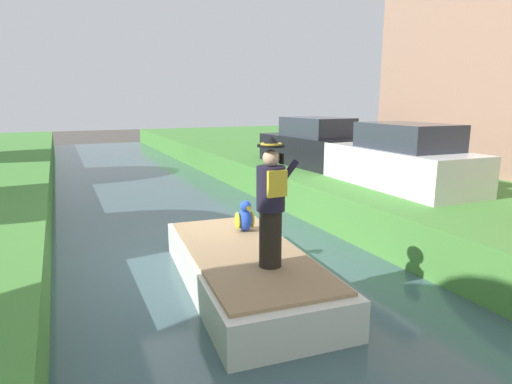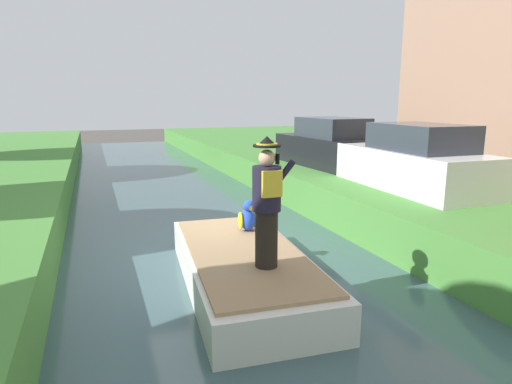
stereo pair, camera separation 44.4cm
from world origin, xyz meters
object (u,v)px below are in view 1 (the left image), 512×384
Objects in this scene: boat at (245,269)px; person_pirate at (271,203)px; parked_car_white at (401,160)px; parrot_plush at (245,218)px; parked_car_dark at (314,145)px.

boat is 1.45m from person_pirate.
parked_car_white is at bearing 26.59° from person_pirate.
parked_car_dark reaches higher than parrot_plush.
parrot_plush is 4.56m from parked_car_white.
boat is 1.07× the size of parked_car_white.
boat is at bearing -130.08° from parked_car_dark.
parked_car_white reaches higher than boat.
person_pirate is at bearing -151.16° from parked_car_white.
boat is 7.60m from parked_car_dark.
person_pirate is (0.08, -0.75, 1.23)m from boat.
person_pirate is at bearing -84.12° from boat.
parked_car_white is at bearing 21.09° from boat.
parked_car_white is (4.83, 1.86, 1.24)m from boat.
parked_car_white is at bearing -90.00° from parked_car_dark.
person_pirate is 5.43m from parked_car_white.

